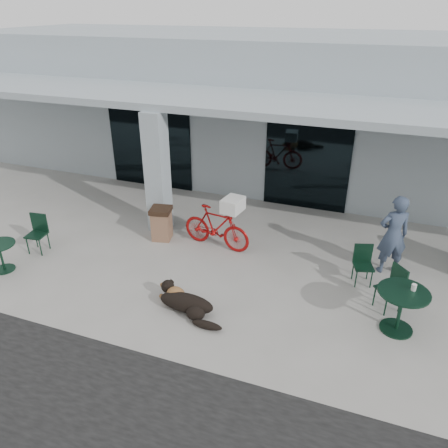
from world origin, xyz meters
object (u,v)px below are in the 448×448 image
at_px(cafe_table_far, 400,311).
at_px(cafe_chair_far_a, 363,266).
at_px(bicycle, 216,227).
at_px(dog, 186,302).
at_px(cafe_chair_near, 36,234).
at_px(trash_receptacle, 162,224).
at_px(cafe_chair_far_b, 389,289).
at_px(person, 393,235).
at_px(cafe_table_near, 1,257).

bearing_deg(cafe_table_far, cafe_chair_far_a, 119.30).
relative_size(bicycle, cafe_table_far, 1.95).
bearing_deg(dog, cafe_chair_near, -167.05).
xyz_separation_m(bicycle, trash_receptacle, (-1.44, -0.10, -0.11)).
height_order(cafe_chair_near, trash_receptacle, cafe_chair_near).
bearing_deg(bicycle, cafe_chair_far_b, -97.26).
relative_size(dog, person, 0.70).
distance_m(cafe_chair_far_b, person, 1.50).
distance_m(dog, trash_receptacle, 3.07).
distance_m(bicycle, cafe_table_near, 4.91).
bearing_deg(trash_receptacle, dog, -53.70).
distance_m(cafe_table_near, cafe_table_far, 8.41).
relative_size(cafe_table_near, cafe_chair_far_b, 0.77).
bearing_deg(cafe_chair_near, dog, -18.51).
distance_m(cafe_table_far, cafe_chair_far_b, 0.63).
distance_m(cafe_table_far, trash_receptacle, 5.91).
xyz_separation_m(dog, person, (3.63, 2.87, 0.70)).
xyz_separation_m(dog, cafe_chair_far_a, (3.12, 2.17, 0.22)).
relative_size(cafe_chair_far_a, trash_receptacle, 1.02).
bearing_deg(cafe_chair_near, bicycle, 16.19).
xyz_separation_m(cafe_table_near, cafe_chair_far_b, (8.15, 1.53, 0.13)).
bearing_deg(person, trash_receptacle, -19.71).
distance_m(cafe_chair_near, cafe_chair_far_a, 7.56).
relative_size(cafe_chair_near, cafe_table_far, 1.02).
distance_m(dog, cafe_table_far, 3.96).
height_order(cafe_chair_far_a, cafe_chair_far_b, cafe_chair_far_b).
relative_size(cafe_chair_far_a, cafe_chair_far_b, 0.94).
distance_m(cafe_chair_far_a, cafe_chair_far_b, 0.90).
relative_size(dog, cafe_chair_far_a, 1.48).
distance_m(dog, cafe_chair_far_a, 3.81).
xyz_separation_m(dog, trash_receptacle, (-1.81, 2.47, 0.21)).
relative_size(cafe_table_far, cafe_chair_far_b, 0.98).
height_order(person, trash_receptacle, person).
xyz_separation_m(cafe_chair_far_a, trash_receptacle, (-4.94, 0.30, -0.01)).
relative_size(bicycle, cafe_chair_near, 1.91).
bearing_deg(cafe_table_far, cafe_chair_far_b, 109.45).
height_order(cafe_chair_far_a, trash_receptacle, cafe_chair_far_a).
distance_m(cafe_table_far, person, 2.09).
distance_m(dog, person, 4.68).
bearing_deg(dog, trash_receptacle, 150.40).
height_order(cafe_chair_near, cafe_chair_far_a, cafe_chair_near).
distance_m(dog, cafe_chair_near, 4.41).
relative_size(cafe_table_near, cafe_table_far, 0.78).
height_order(bicycle, person, person).
xyz_separation_m(cafe_table_near, person, (8.12, 2.96, 0.58)).
relative_size(cafe_chair_far_b, person, 0.50).
bearing_deg(trash_receptacle, cafe_chair_far_a, -3.48).
height_order(bicycle, cafe_chair_far_a, bicycle).
bearing_deg(cafe_chair_near, cafe_chair_far_b, -3.13).
bearing_deg(bicycle, person, -77.30).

